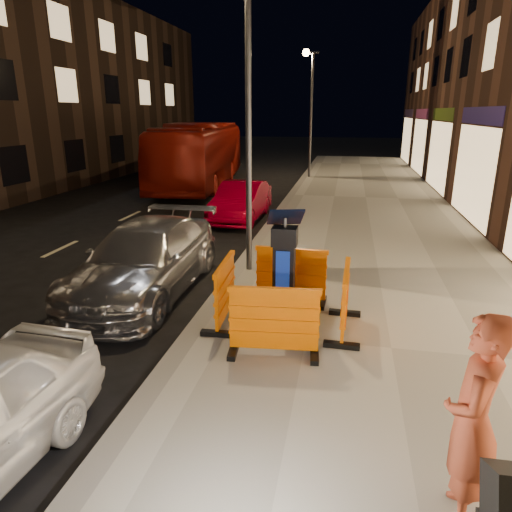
% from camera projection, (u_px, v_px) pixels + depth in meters
% --- Properties ---
extents(ground_plane, '(120.00, 120.00, 0.00)m').
position_uv_depth(ground_plane, '(194.00, 338.00, 7.20)').
color(ground_plane, black).
rests_on(ground_plane, ground).
extents(sidewalk, '(6.00, 60.00, 0.15)m').
position_uv_depth(sidewalk, '(391.00, 353.00, 6.62)').
color(sidewalk, gray).
rests_on(sidewalk, ground).
extents(kerb, '(0.30, 60.00, 0.15)m').
position_uv_depth(kerb, '(194.00, 334.00, 7.18)').
color(kerb, slate).
rests_on(kerb, ground).
extents(parking_kiosk, '(0.57, 0.57, 1.80)m').
position_uv_depth(parking_kiosk, '(284.00, 272.00, 7.04)').
color(parking_kiosk, black).
rests_on(parking_kiosk, sidewalk).
extents(barrier_front, '(1.34, 0.65, 1.01)m').
position_uv_depth(barrier_front, '(274.00, 322.00, 6.27)').
color(barrier_front, '#F46A00').
rests_on(barrier_front, sidewalk).
extents(barrier_back, '(1.31, 0.59, 1.01)m').
position_uv_depth(barrier_back, '(291.00, 275.00, 8.05)').
color(barrier_back, '#F46A00').
rests_on(barrier_back, sidewalk).
extents(barrier_kerbside, '(0.59, 1.31, 1.01)m').
position_uv_depth(barrier_kerbside, '(225.00, 291.00, 7.34)').
color(barrier_kerbside, '#F46A00').
rests_on(barrier_kerbside, sidewalk).
extents(barrier_bldgside, '(0.57, 1.30, 1.01)m').
position_uv_depth(barrier_bldgside, '(345.00, 300.00, 6.99)').
color(barrier_bldgside, '#F46A00').
rests_on(barrier_bldgside, sidewalk).
extents(car_silver, '(1.89, 4.65, 1.35)m').
position_uv_depth(car_silver, '(148.00, 292.00, 9.06)').
color(car_silver, silver).
rests_on(car_silver, ground).
extents(car_red, '(1.40, 3.79, 1.24)m').
position_uv_depth(car_red, '(241.00, 220.00, 15.04)').
color(car_red, maroon).
rests_on(car_red, ground).
extents(bus_doubledecker, '(3.53, 10.72, 2.93)m').
position_uv_depth(bus_doubledecker, '(202.00, 185.00, 22.06)').
color(bus_doubledecker, maroon).
rests_on(bus_doubledecker, ground).
extents(man, '(0.64, 0.78, 1.86)m').
position_uv_depth(man, '(472.00, 422.00, 3.59)').
color(man, '#B44629').
rests_on(man, sidewalk).
extents(street_lamp_mid, '(0.12, 0.12, 6.00)m').
position_uv_depth(street_lamp_mid, '(249.00, 126.00, 9.01)').
color(street_lamp_mid, '#3F3F44').
rests_on(street_lamp_mid, sidewalk).
extents(street_lamp_far, '(0.12, 0.12, 6.00)m').
position_uv_depth(street_lamp_far, '(311.00, 117.00, 23.03)').
color(street_lamp_far, '#3F3F44').
rests_on(street_lamp_far, sidewalk).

